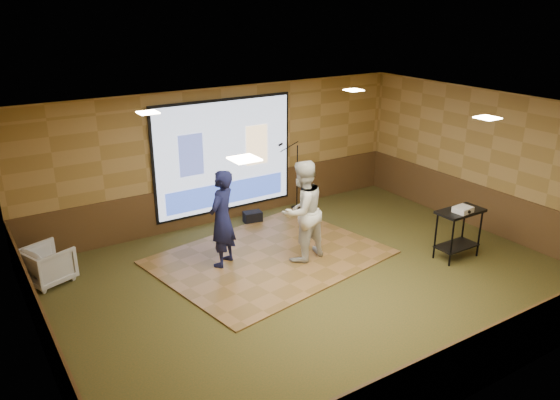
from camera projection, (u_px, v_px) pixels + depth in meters
ground at (315, 281)px, 9.75m from camera, size 9.00×9.00×0.00m
room_shell at (318, 169)px, 9.03m from camera, size 9.04×7.04×3.02m
wainscot_back at (225, 199)px, 12.34m from camera, size 9.00×0.04×0.95m
wainscot_front at (479, 361)px, 6.84m from camera, size 9.00×0.04×0.95m
wainscot_left at (46, 337)px, 7.33m from camera, size 0.04×7.00×0.95m
wainscot_right at (483, 208)px, 11.84m from camera, size 0.04×7.00×0.95m
projector_screen at (225, 157)px, 11.96m from camera, size 3.32×0.06×2.52m
downlight_nw at (148, 113)px, 9.04m from camera, size 0.32×0.32×0.02m
downlight_ne at (354, 90)px, 11.25m from camera, size 0.32×0.32×0.02m
downlight_sw at (244, 159)px, 6.43m from camera, size 0.32×0.32×0.02m
downlight_se at (487, 118)px, 8.64m from camera, size 0.32×0.32×0.02m
dance_floor at (270, 257)px, 10.63m from camera, size 4.64×3.83×0.03m
player_left at (222, 219)px, 10.01m from camera, size 0.80×0.75×1.85m
player_right at (302, 211)px, 10.21m from camera, size 1.07×0.91×1.95m
av_table at (459, 224)px, 10.42m from camera, size 0.93×0.49×0.98m
projector at (463, 210)px, 10.20m from camera, size 0.35×0.30×0.11m
mic_stand at (295, 189)px, 12.96m from camera, size 0.66×0.27×1.68m
banquet_chair at (48, 265)px, 9.61m from camera, size 0.96×0.95×0.68m
duffel_bag at (253, 217)px, 12.28m from camera, size 0.44×0.33×0.25m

